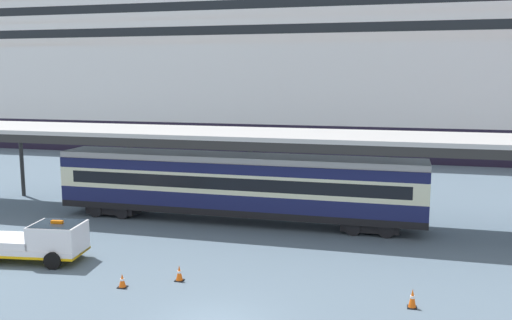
{
  "coord_description": "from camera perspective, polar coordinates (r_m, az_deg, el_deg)",
  "views": [
    {
      "loc": [
        6.17,
        -17.48,
        8.8
      ],
      "look_at": [
        -0.99,
        9.64,
        4.5
      ],
      "focal_mm": 38.94,
      "sensor_mm": 36.0,
      "label": 1
    }
  ],
  "objects": [
    {
      "name": "traffic_cone_mid",
      "position": [
        24.63,
        -7.89,
        -11.44
      ],
      "size": [
        0.36,
        0.36,
        0.7
      ],
      "color": "black",
      "rests_on": "ground"
    },
    {
      "name": "quay_bollard",
      "position": [
        27.88,
        -20.49,
        -9.14
      ],
      "size": [
        0.48,
        0.48,
        0.96
      ],
      "color": "black",
      "rests_on": "ground"
    },
    {
      "name": "traffic_cone_far",
      "position": [
        24.36,
        -13.58,
        -11.97
      ],
      "size": [
        0.36,
        0.36,
        0.6
      ],
      "color": "black",
      "rests_on": "ground"
    },
    {
      "name": "train_carriage",
      "position": [
        33.27,
        -2.02,
        -2.54
      ],
      "size": [
        22.09,
        2.81,
        4.11
      ],
      "color": "black",
      "rests_on": "ground"
    },
    {
      "name": "traffic_cone_near",
      "position": [
        22.58,
        15.77,
        -13.53
      ],
      "size": [
        0.36,
        0.36,
        0.77
      ],
      "color": "black",
      "rests_on": "ground"
    },
    {
      "name": "service_truck",
      "position": [
        28.6,
        -21.34,
        -7.74
      ],
      "size": [
        5.42,
        2.77,
        2.02
      ],
      "color": "white",
      "rests_on": "ground"
    },
    {
      "name": "cruise_ship",
      "position": [
        74.84,
        -1.47,
        11.68
      ],
      "size": [
        139.76,
        29.82,
        37.86
      ],
      "color": "black",
      "rests_on": "ground"
    },
    {
      "name": "platform_canopy",
      "position": [
        33.21,
        -1.85,
        2.55
      ],
      "size": [
        43.34,
        5.99,
        5.46
      ],
      "color": "#B6B6B6",
      "rests_on": "ground"
    }
  ]
}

